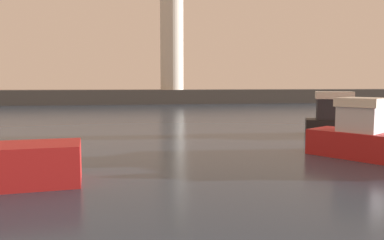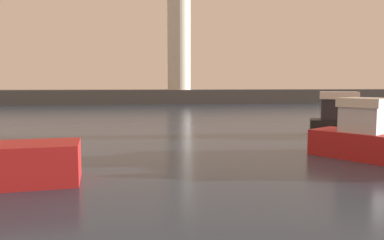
{
  "view_description": "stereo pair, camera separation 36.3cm",
  "coord_description": "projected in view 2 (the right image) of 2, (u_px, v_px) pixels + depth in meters",
  "views": [
    {
      "loc": [
        -1.07,
        -1.66,
        3.22
      ],
      "look_at": [
        1.21,
        12.81,
        1.79
      ],
      "focal_mm": 35.15,
      "sensor_mm": 36.0,
      "label": 1
    },
    {
      "loc": [
        -0.71,
        -1.71,
        3.22
      ],
      "look_at": [
        1.21,
        12.81,
        1.79
      ],
      "focal_mm": 35.15,
      "sensor_mm": 36.0,
      "label": 2
    }
  ],
  "objects": [
    {
      "name": "ground_plane",
      "position": [
        151.0,
        122.0,
        31.08
      ],
      "size": [
        220.0,
        220.0,
        0.0
      ],
      "primitive_type": "plane",
      "color": "#2D3D51"
    },
    {
      "name": "breakwater",
      "position": [
        147.0,
        97.0,
        59.97
      ],
      "size": [
        91.46,
        5.75,
        2.21
      ],
      "primitive_type": "cube",
      "color": "#423F3D",
      "rests_on": "ground_plane"
    },
    {
      "name": "lighthouse",
      "position": [
        179.0,
        32.0,
        59.66
      ],
      "size": [
        3.67,
        3.67,
        19.21
      ],
      "color": "silver",
      "rests_on": "breakwater"
    },
    {
      "name": "motorboat_2",
      "position": [
        359.0,
        121.0,
        22.89
      ],
      "size": [
        6.19,
        3.83,
        2.93
      ],
      "color": "black",
      "rests_on": "ground_plane"
    }
  ]
}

